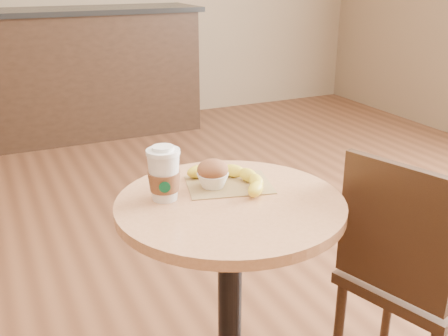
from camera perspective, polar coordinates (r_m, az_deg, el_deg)
name	(u,v)px	position (r m, az deg, el deg)	size (l,w,h in m)	color
cafe_table	(230,278)	(1.54, 0.65, -11.88)	(0.63, 0.63, 0.75)	black
chair_right	(407,274)	(1.73, 19.32, -10.80)	(0.47, 0.47, 0.85)	#352112
service_counter	(61,75)	(4.54, -17.34, 9.67)	(2.30, 0.65, 1.04)	black
kraft_bag	(229,184)	(1.52, 0.53, -1.81)	(0.24, 0.18, 0.00)	olive
coffee_cup	(164,176)	(1.42, -6.54, -0.85)	(0.09, 0.09, 0.15)	silver
muffin	(213,174)	(1.49, -1.23, -0.62)	(0.09, 0.09, 0.08)	white
banana	(230,179)	(1.51, 0.70, -1.21)	(0.19, 0.26, 0.04)	yellow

